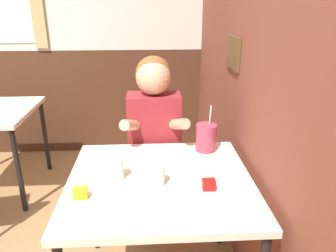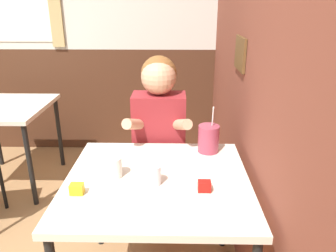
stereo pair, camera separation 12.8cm
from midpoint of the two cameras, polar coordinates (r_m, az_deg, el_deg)
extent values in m
cube|color=brown|center=(2.30, 9.73, 15.38)|extent=(0.06, 4.29, 2.70)
cube|color=brown|center=(2.12, 9.59, 12.47)|extent=(0.02, 0.28, 0.20)
cube|color=#472819|center=(3.70, -19.36, 3.85)|extent=(6.00, 0.06, 1.10)
cube|color=tan|center=(3.53, -23.00, 19.21)|extent=(0.12, 0.02, 0.84)
cube|color=beige|center=(1.66, -3.63, -9.70)|extent=(0.91, 0.85, 0.04)
cylinder|color=black|center=(2.22, -14.48, -12.84)|extent=(0.04, 0.04, 0.70)
cylinder|color=black|center=(2.22, 7.65, -12.40)|extent=(0.04, 0.04, 0.70)
cylinder|color=black|center=(2.78, -25.78, -7.15)|extent=(0.04, 0.04, 0.70)
cylinder|color=black|center=(3.37, -21.65, -1.71)|extent=(0.04, 0.04, 0.70)
cube|color=maroon|center=(2.39, -3.77, -12.68)|extent=(0.31, 0.20, 0.48)
cube|color=maroon|center=(2.15, -4.09, -1.40)|extent=(0.34, 0.20, 0.53)
sphere|color=brown|center=(2.06, -4.36, 9.04)|extent=(0.22, 0.22, 0.22)
sphere|color=tan|center=(2.04, -4.36, 8.43)|extent=(0.22, 0.22, 0.22)
cylinder|color=tan|center=(1.99, -8.12, 0.13)|extent=(0.14, 0.27, 0.15)
cylinder|color=tan|center=(1.98, -0.27, 0.30)|extent=(0.14, 0.27, 0.15)
cylinder|color=#99384C|center=(1.92, 4.75, -2.04)|extent=(0.12, 0.12, 0.16)
cylinder|color=white|center=(1.87, 5.42, 1.63)|extent=(0.01, 0.04, 0.14)
cylinder|color=silver|center=(1.58, -4.16, -8.62)|extent=(0.07, 0.07, 0.10)
cylinder|color=silver|center=(1.65, -11.31, -7.41)|extent=(0.08, 0.08, 0.10)
cube|color=#B7140F|center=(1.55, 4.75, -10.17)|extent=(0.06, 0.04, 0.05)
cube|color=yellow|center=(1.55, -17.29, -11.10)|extent=(0.06, 0.04, 0.05)
camera|label=1|loc=(0.06, -92.14, -0.82)|focal=35.00mm
camera|label=2|loc=(0.06, 87.86, 0.82)|focal=35.00mm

